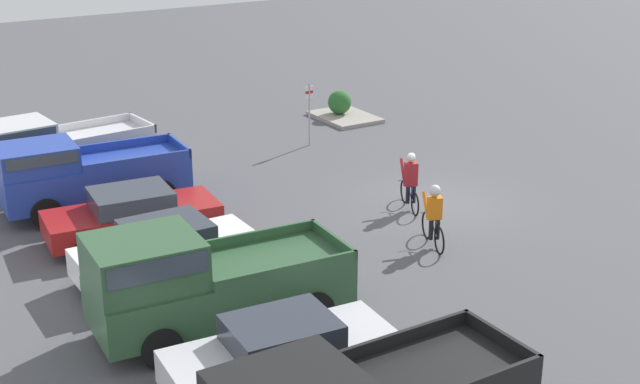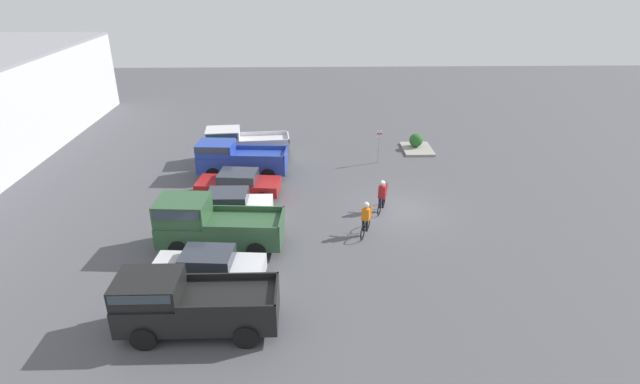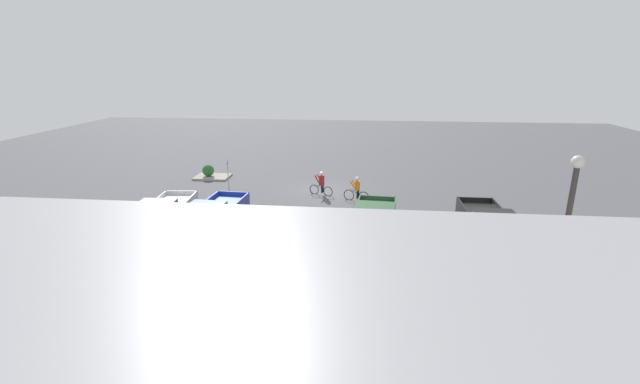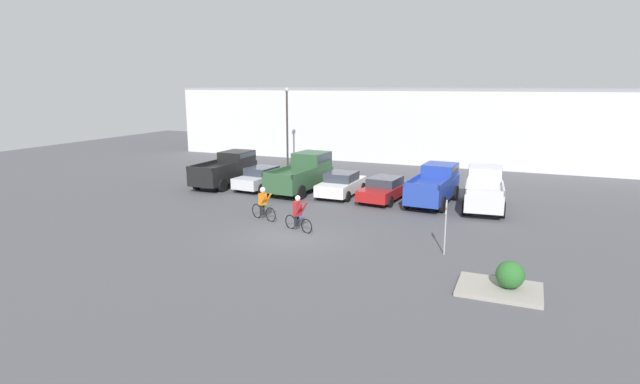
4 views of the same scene
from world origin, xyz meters
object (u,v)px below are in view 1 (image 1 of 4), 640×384
at_px(cyclist_0, 410,181).
at_px(sedan_2, 132,215).
at_px(pickup_truck_1, 198,280).
at_px(fire_lane_sign, 309,108).
at_px(sedan_1, 167,251).
at_px(cyclist_1, 434,214).
at_px(sedan_0, 282,354).
at_px(shrub, 340,102).
at_px(pickup_truck_3, 54,149).
at_px(pickup_truck_2, 81,173).

bearing_deg(cyclist_0, sedan_2, 75.00).
xyz_separation_m(pickup_truck_1, fire_lane_sign, (10.40, -9.02, 0.15)).
bearing_deg(fire_lane_sign, sedan_1, 131.66).
height_order(sedan_1, cyclist_1, cyclist_1).
distance_m(sedan_0, shrub, 19.61).
relative_size(sedan_0, sedan_1, 1.04).
bearing_deg(pickup_truck_3, cyclist_1, -145.24).
distance_m(pickup_truck_2, cyclist_1, 10.17).
relative_size(sedan_1, cyclist_1, 2.53).
height_order(sedan_1, shrub, sedan_1).
bearing_deg(pickup_truck_2, pickup_truck_1, 179.00).
distance_m(cyclist_0, shrub, 10.20).
bearing_deg(pickup_truck_1, cyclist_0, -67.05).
bearing_deg(cyclist_0, pickup_truck_3, 46.86).
xyz_separation_m(fire_lane_sign, shrub, (2.60, -2.97, -0.76)).
bearing_deg(fire_lane_sign, cyclist_0, 173.83).
height_order(cyclist_0, fire_lane_sign, fire_lane_sign).
bearing_deg(fire_lane_sign, sedan_2, 119.88).
xyz_separation_m(sedan_0, cyclist_1, (3.86, -6.73, 0.14)).
height_order(sedan_2, cyclist_0, cyclist_0).
xyz_separation_m(pickup_truck_2, shrub, (4.62, -11.84, -0.51)).
bearing_deg(shrub, cyclist_0, 158.65).
bearing_deg(sedan_1, pickup_truck_3, 1.98).
bearing_deg(cyclist_0, pickup_truck_1, 112.95).
bearing_deg(sedan_0, pickup_truck_2, 1.43).
bearing_deg(pickup_truck_3, fire_lane_sign, -94.65).
bearing_deg(cyclist_1, pickup_truck_1, 98.11).
distance_m(sedan_0, pickup_truck_3, 13.97).
bearing_deg(sedan_1, fire_lane_sign, -48.34).
bearing_deg(sedan_0, sedan_2, -1.17).
bearing_deg(pickup_truck_3, shrub, -80.98).
relative_size(pickup_truck_1, pickup_truck_3, 1.03).
bearing_deg(sedan_1, pickup_truck_1, 171.06).
distance_m(sedan_2, pickup_truck_3, 5.60).
distance_m(sedan_0, cyclist_0, 10.09).
xyz_separation_m(sedan_0, fire_lane_sign, (13.24, -8.60, 0.65)).
height_order(pickup_truck_2, cyclist_0, pickup_truck_2).
distance_m(sedan_1, pickup_truck_2, 5.65).
height_order(sedan_1, pickup_truck_2, pickup_truck_2).
distance_m(pickup_truck_3, cyclist_1, 12.30).
bearing_deg(sedan_0, cyclist_0, -51.06).
distance_m(sedan_1, cyclist_0, 7.88).
relative_size(pickup_truck_1, cyclist_1, 3.27).
xyz_separation_m(sedan_1, shrub, (10.24, -11.55, -0.12)).
height_order(pickup_truck_2, shrub, pickup_truck_2).
xyz_separation_m(cyclist_0, shrub, (9.50, -3.71, -0.24)).
xyz_separation_m(sedan_2, fire_lane_sign, (4.84, -8.42, 0.67)).
distance_m(cyclist_1, fire_lane_sign, 9.58).
relative_size(sedan_1, pickup_truck_3, 0.80).
bearing_deg(cyclist_0, fire_lane_sign, -6.17).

